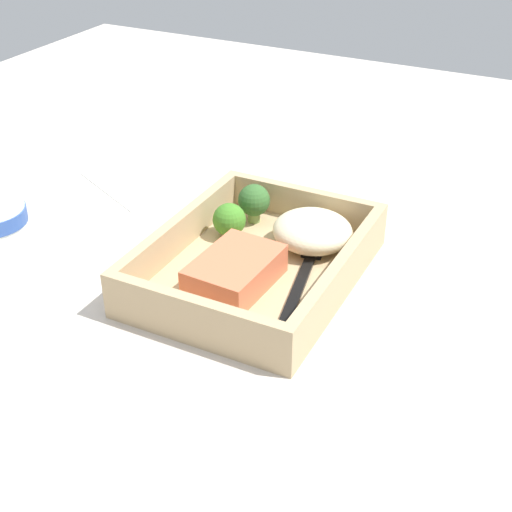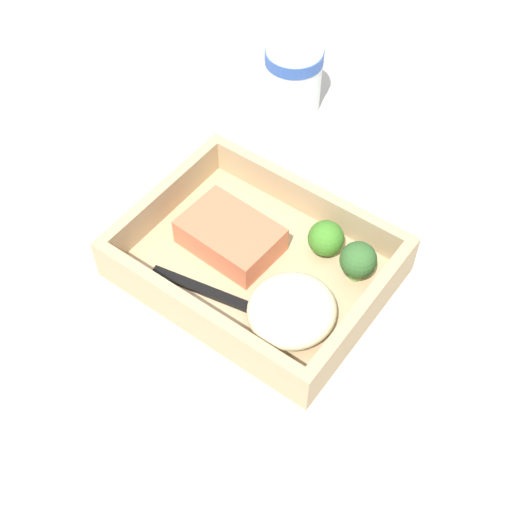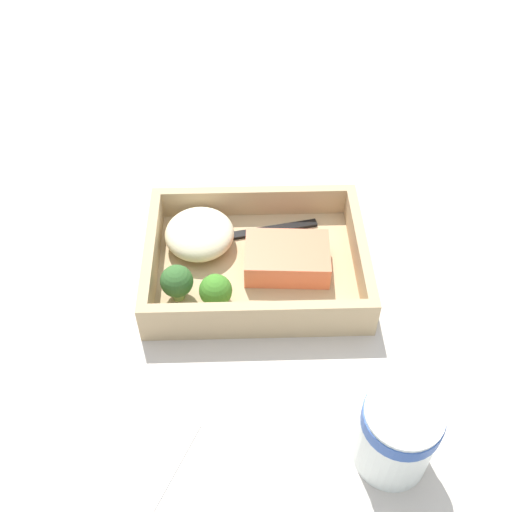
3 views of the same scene
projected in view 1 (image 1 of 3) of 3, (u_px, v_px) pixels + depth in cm
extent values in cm
cube|color=beige|center=(256.00, 285.00, 76.15)|extent=(160.00, 160.00, 2.00)
cube|color=tan|center=(256.00, 273.00, 75.31)|extent=(25.87, 19.88, 1.20)
cube|color=tan|center=(340.00, 275.00, 70.41)|extent=(25.87, 1.20, 3.85)
cube|color=tan|center=(179.00, 232.00, 77.53)|extent=(25.87, 1.20, 3.85)
cube|color=tan|center=(195.00, 316.00, 64.62)|extent=(1.20, 17.48, 3.85)
cube|color=tan|center=(303.00, 203.00, 83.33)|extent=(1.20, 17.48, 3.85)
cube|color=#E26F49|center=(235.00, 271.00, 71.58)|extent=(10.25, 7.36, 3.14)
ellipsoid|color=beige|center=(312.00, 231.00, 77.79)|extent=(8.46, 8.81, 3.86)
cylinder|color=#76984F|center=(254.00, 215.00, 83.15)|extent=(1.42, 1.42, 1.76)
sphere|color=#33612A|center=(254.00, 200.00, 82.15)|extent=(3.73, 3.73, 3.73)
cylinder|color=#8AA15B|center=(230.00, 232.00, 80.41)|extent=(1.42, 1.42, 1.08)
sphere|color=#408126|center=(229.00, 220.00, 79.58)|extent=(3.75, 3.75, 3.75)
cube|color=black|center=(298.00, 289.00, 71.32)|extent=(12.38, 3.48, 0.44)
cube|color=black|center=(314.00, 249.00, 77.78)|extent=(3.76, 2.82, 0.44)
cube|color=white|center=(130.00, 184.00, 94.51)|extent=(12.87, 15.98, 0.24)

